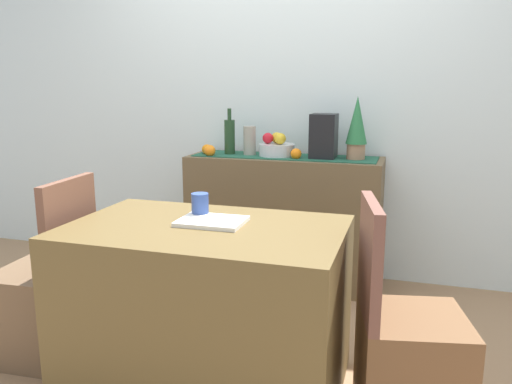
{
  "coord_description": "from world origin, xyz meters",
  "views": [
    {
      "loc": [
        0.85,
        -2.29,
        1.32
      ],
      "look_at": [
        0.04,
        0.38,
        0.73
      ],
      "focal_mm": 35.63,
      "sensor_mm": 36.0,
      "label": 1
    }
  ],
  "objects_px": {
    "ceramic_vase": "(250,141)",
    "potted_plant": "(357,127)",
    "open_book": "(212,221)",
    "fruit_bowl": "(277,150)",
    "dining_table": "(207,307)",
    "sideboard_console": "(284,220)",
    "chair_by_corner": "(407,360)",
    "coffee_cup": "(200,205)",
    "wine_bottle": "(230,136)",
    "chair_near_window": "(46,305)",
    "coffee_maker": "(324,136)"
  },
  "relations": [
    {
      "from": "wine_bottle",
      "to": "chair_near_window",
      "type": "xyz_separation_m",
      "value": [
        -0.49,
        -1.3,
        -0.72
      ]
    },
    {
      "from": "coffee_maker",
      "to": "ceramic_vase",
      "type": "xyz_separation_m",
      "value": [
        -0.49,
        0.0,
        -0.05
      ]
    },
    {
      "from": "coffee_maker",
      "to": "coffee_cup",
      "type": "xyz_separation_m",
      "value": [
        -0.35,
        -1.17,
        -0.21
      ]
    },
    {
      "from": "wine_bottle",
      "to": "coffee_maker",
      "type": "height_order",
      "value": "wine_bottle"
    },
    {
      "from": "chair_near_window",
      "to": "coffee_cup",
      "type": "bearing_deg",
      "value": 9.62
    },
    {
      "from": "ceramic_vase",
      "to": "potted_plant",
      "type": "xyz_separation_m",
      "value": [
        0.7,
        0.0,
        0.11
      ]
    },
    {
      "from": "coffee_maker",
      "to": "open_book",
      "type": "xyz_separation_m",
      "value": [
        -0.26,
        -1.26,
        -0.25
      ]
    },
    {
      "from": "wine_bottle",
      "to": "chair_by_corner",
      "type": "distance_m",
      "value": 1.92
    },
    {
      "from": "ceramic_vase",
      "to": "potted_plant",
      "type": "distance_m",
      "value": 0.71
    },
    {
      "from": "coffee_maker",
      "to": "chair_near_window",
      "type": "distance_m",
      "value": 1.87
    },
    {
      "from": "sideboard_console",
      "to": "ceramic_vase",
      "type": "xyz_separation_m",
      "value": [
        -0.24,
        0.0,
        0.53
      ]
    },
    {
      "from": "chair_by_corner",
      "to": "open_book",
      "type": "bearing_deg",
      "value": 176.68
    },
    {
      "from": "dining_table",
      "to": "open_book",
      "type": "bearing_deg",
      "value": 73.64
    },
    {
      "from": "potted_plant",
      "to": "chair_by_corner",
      "type": "height_order",
      "value": "potted_plant"
    },
    {
      "from": "potted_plant",
      "to": "open_book",
      "type": "xyz_separation_m",
      "value": [
        -0.47,
        -1.26,
        -0.32
      ]
    },
    {
      "from": "sideboard_console",
      "to": "chair_near_window",
      "type": "height_order",
      "value": "chair_near_window"
    },
    {
      "from": "open_book",
      "to": "fruit_bowl",
      "type": "bearing_deg",
      "value": 91.3
    },
    {
      "from": "coffee_maker",
      "to": "ceramic_vase",
      "type": "bearing_deg",
      "value": 180.0
    },
    {
      "from": "chair_near_window",
      "to": "wine_bottle",
      "type": "bearing_deg",
      "value": 69.38
    },
    {
      "from": "chair_near_window",
      "to": "potted_plant",
      "type": "bearing_deg",
      "value": 44.36
    },
    {
      "from": "fruit_bowl",
      "to": "wine_bottle",
      "type": "height_order",
      "value": "wine_bottle"
    },
    {
      "from": "open_book",
      "to": "coffee_cup",
      "type": "bearing_deg",
      "value": 135.69
    },
    {
      "from": "wine_bottle",
      "to": "open_book",
      "type": "bearing_deg",
      "value": -73.53
    },
    {
      "from": "potted_plant",
      "to": "coffee_cup",
      "type": "height_order",
      "value": "potted_plant"
    },
    {
      "from": "open_book",
      "to": "dining_table",
      "type": "bearing_deg",
      "value": -106.97
    },
    {
      "from": "fruit_bowl",
      "to": "chair_by_corner",
      "type": "height_order",
      "value": "fruit_bowl"
    },
    {
      "from": "sideboard_console",
      "to": "ceramic_vase",
      "type": "height_order",
      "value": "ceramic_vase"
    },
    {
      "from": "fruit_bowl",
      "to": "dining_table",
      "type": "xyz_separation_m",
      "value": [
        0.03,
        -1.3,
        -0.53
      ]
    },
    {
      "from": "coffee_maker",
      "to": "coffee_cup",
      "type": "bearing_deg",
      "value": -106.85
    },
    {
      "from": "coffee_cup",
      "to": "fruit_bowl",
      "type": "bearing_deg",
      "value": 87.63
    },
    {
      "from": "ceramic_vase",
      "to": "chair_by_corner",
      "type": "height_order",
      "value": "ceramic_vase"
    },
    {
      "from": "coffee_cup",
      "to": "chair_near_window",
      "type": "xyz_separation_m",
      "value": [
        -0.77,
        -0.13,
        -0.53
      ]
    },
    {
      "from": "coffee_cup",
      "to": "ceramic_vase",
      "type": "bearing_deg",
      "value": 96.82
    },
    {
      "from": "wine_bottle",
      "to": "chair_near_window",
      "type": "relative_size",
      "value": 0.34
    },
    {
      "from": "potted_plant",
      "to": "open_book",
      "type": "distance_m",
      "value": 1.38
    },
    {
      "from": "fruit_bowl",
      "to": "open_book",
      "type": "relative_size",
      "value": 0.84
    },
    {
      "from": "potted_plant",
      "to": "chair_by_corner",
      "type": "xyz_separation_m",
      "value": [
        0.37,
        -1.31,
        -0.8
      ]
    },
    {
      "from": "wine_bottle",
      "to": "coffee_cup",
      "type": "relative_size",
      "value": 2.85
    },
    {
      "from": "sideboard_console",
      "to": "wine_bottle",
      "type": "height_order",
      "value": "wine_bottle"
    },
    {
      "from": "coffee_cup",
      "to": "sideboard_console",
      "type": "bearing_deg",
      "value": 85.15
    },
    {
      "from": "fruit_bowl",
      "to": "potted_plant",
      "type": "xyz_separation_m",
      "value": [
        0.51,
        0.0,
        0.16
      ]
    },
    {
      "from": "open_book",
      "to": "ceramic_vase",
      "type": "bearing_deg",
      "value": 99.78
    },
    {
      "from": "potted_plant",
      "to": "coffee_cup",
      "type": "distance_m",
      "value": 1.33
    },
    {
      "from": "ceramic_vase",
      "to": "coffee_cup",
      "type": "distance_m",
      "value": 1.19
    },
    {
      "from": "fruit_bowl",
      "to": "dining_table",
      "type": "bearing_deg",
      "value": -88.74
    },
    {
      "from": "coffee_maker",
      "to": "open_book",
      "type": "distance_m",
      "value": 1.31
    },
    {
      "from": "coffee_cup",
      "to": "wine_bottle",
      "type": "bearing_deg",
      "value": 103.51
    },
    {
      "from": "wine_bottle",
      "to": "potted_plant",
      "type": "bearing_deg",
      "value": 0.0
    },
    {
      "from": "wine_bottle",
      "to": "open_book",
      "type": "relative_size",
      "value": 1.1
    },
    {
      "from": "ceramic_vase",
      "to": "coffee_maker",
      "type": "bearing_deg",
      "value": 0.0
    }
  ]
}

